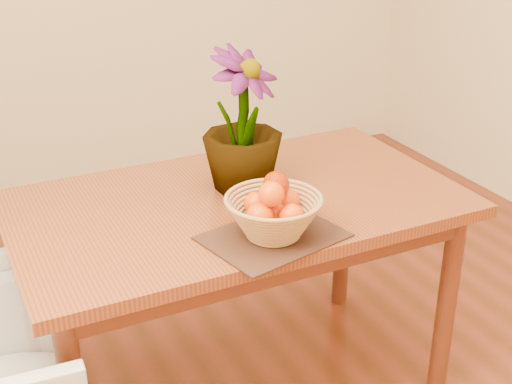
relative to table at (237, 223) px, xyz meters
name	(u,v)px	position (x,y,z in m)	size (l,w,h in m)	color
table	(237,223)	(0.00, 0.00, 0.00)	(1.40, 0.80, 0.75)	brown
placemat	(273,237)	(-0.01, -0.28, 0.09)	(0.37, 0.28, 0.01)	#3D2116
wicker_basket	(273,218)	(-0.01, -0.28, 0.15)	(0.27, 0.27, 0.11)	#AC8247
orange_pile	(274,200)	(-0.01, -0.27, 0.20)	(0.19, 0.18, 0.13)	#FD6004
potted_plant	(243,121)	(0.05, 0.07, 0.31)	(0.25, 0.25, 0.45)	#184313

